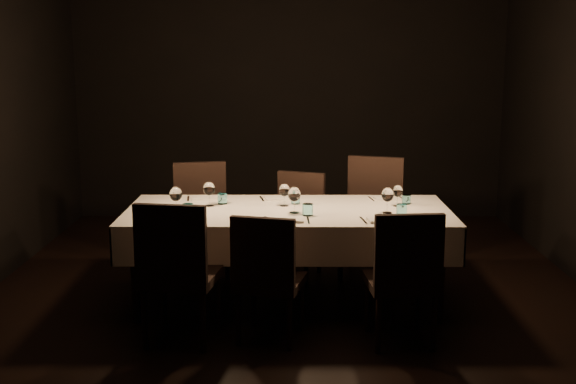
{
  "coord_description": "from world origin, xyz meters",
  "views": [
    {
      "loc": [
        0.02,
        -5.48,
        2.0
      ],
      "look_at": [
        0.0,
        0.0,
        0.9
      ],
      "focal_mm": 45.0,
      "sensor_mm": 36.0,
      "label": 1
    }
  ],
  "objects_px": {
    "chair_far_left": "(201,213)",
    "chair_far_center": "(297,219)",
    "dining_table": "(288,219)",
    "chair_near_center": "(267,272)",
    "chair_near_left": "(177,267)",
    "chair_near_right": "(404,273)",
    "chair_far_right": "(372,212)"
  },
  "relations": [
    {
      "from": "chair_near_left",
      "to": "dining_table",
      "type": "bearing_deg",
      "value": -123.13
    },
    {
      "from": "chair_far_left",
      "to": "chair_far_center",
      "type": "bearing_deg",
      "value": -15.81
    },
    {
      "from": "dining_table",
      "to": "chair_far_left",
      "type": "bearing_deg",
      "value": 133.62
    },
    {
      "from": "chair_near_left",
      "to": "chair_far_right",
      "type": "xyz_separation_m",
      "value": [
        1.49,
        1.59,
        0.02
      ]
    },
    {
      "from": "chair_near_right",
      "to": "chair_far_center",
      "type": "relative_size",
      "value": 1.04
    },
    {
      "from": "chair_far_center",
      "to": "dining_table",
      "type": "bearing_deg",
      "value": -75.68
    },
    {
      "from": "chair_near_left",
      "to": "chair_far_center",
      "type": "bearing_deg",
      "value": -108.77
    },
    {
      "from": "chair_near_right",
      "to": "chair_far_right",
      "type": "height_order",
      "value": "chair_far_right"
    },
    {
      "from": "dining_table",
      "to": "chair_near_left",
      "type": "xyz_separation_m",
      "value": [
        -0.74,
        -0.83,
        -0.14
      ]
    },
    {
      "from": "chair_near_center",
      "to": "chair_far_left",
      "type": "xyz_separation_m",
      "value": [
        -0.64,
        1.62,
        0.04
      ]
    },
    {
      "from": "chair_far_left",
      "to": "chair_far_center",
      "type": "relative_size",
      "value": 1.08
    },
    {
      "from": "chair_near_left",
      "to": "chair_far_left",
      "type": "bearing_deg",
      "value": -80.06
    },
    {
      "from": "chair_near_left",
      "to": "chair_near_center",
      "type": "xyz_separation_m",
      "value": [
        0.61,
        0.03,
        -0.05
      ]
    },
    {
      "from": "chair_near_center",
      "to": "chair_near_right",
      "type": "bearing_deg",
      "value": -169.83
    },
    {
      "from": "dining_table",
      "to": "chair_far_center",
      "type": "bearing_deg",
      "value": 84.06
    },
    {
      "from": "dining_table",
      "to": "chair_far_center",
      "type": "distance_m",
      "value": 0.78
    },
    {
      "from": "dining_table",
      "to": "chair_far_right",
      "type": "height_order",
      "value": "chair_far_right"
    },
    {
      "from": "chair_far_right",
      "to": "chair_far_left",
      "type": "bearing_deg",
      "value": -164.87
    },
    {
      "from": "chair_near_left",
      "to": "chair_near_right",
      "type": "relative_size",
      "value": 1.06
    },
    {
      "from": "chair_far_left",
      "to": "chair_far_right",
      "type": "distance_m",
      "value": 1.53
    },
    {
      "from": "chair_near_left",
      "to": "chair_far_right",
      "type": "distance_m",
      "value": 2.18
    },
    {
      "from": "chair_far_center",
      "to": "chair_far_right",
      "type": "xyz_separation_m",
      "value": [
        0.67,
        0.01,
        0.06
      ]
    },
    {
      "from": "dining_table",
      "to": "chair_near_center",
      "type": "relative_size",
      "value": 2.77
    },
    {
      "from": "chair_near_left",
      "to": "chair_near_right",
      "type": "bearing_deg",
      "value": -172.29
    },
    {
      "from": "dining_table",
      "to": "chair_far_right",
      "type": "distance_m",
      "value": 1.07
    },
    {
      "from": "chair_near_center",
      "to": "chair_far_center",
      "type": "xyz_separation_m",
      "value": [
        0.22,
        1.55,
        -0.0
      ]
    },
    {
      "from": "chair_near_right",
      "to": "dining_table",
      "type": "bearing_deg",
      "value": -52.77
    },
    {
      "from": "dining_table",
      "to": "chair_near_right",
      "type": "bearing_deg",
      "value": -47.71
    },
    {
      "from": "chair_near_left",
      "to": "chair_near_center",
      "type": "height_order",
      "value": "chair_near_left"
    },
    {
      "from": "chair_near_center",
      "to": "chair_far_center",
      "type": "bearing_deg",
      "value": -84.19
    },
    {
      "from": "chair_near_center",
      "to": "chair_far_center",
      "type": "relative_size",
      "value": 1.0
    },
    {
      "from": "dining_table",
      "to": "chair_far_left",
      "type": "distance_m",
      "value": 1.14
    }
  ]
}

